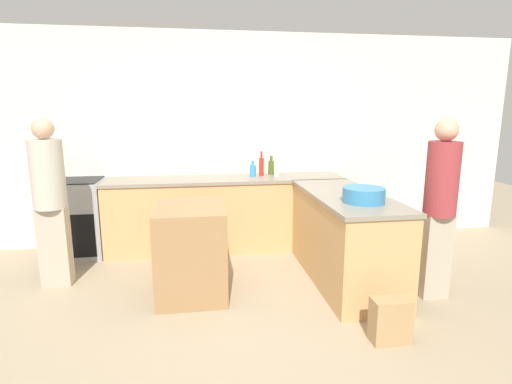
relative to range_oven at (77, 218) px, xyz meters
The scene contains 14 objects.
ground_plane 2.61m from the range_oven, 45.68° to the right, with size 14.00×14.00×0.00m, color tan.
wall_back 2.03m from the range_oven, 10.45° to the left, with size 8.00×0.06×2.70m.
counter_back 1.79m from the range_oven, ahead, with size 2.93×0.66×0.91m.
counter_peninsula 3.14m from the range_oven, 22.15° to the right, with size 0.69×1.74×0.91m.
range_oven is the anchor object (origin of this frame).
island_table 1.86m from the range_oven, 42.80° to the right, with size 0.64×0.81×0.86m.
mixing_bowl 3.36m from the range_oven, 28.28° to the right, with size 0.38×0.38×0.14m.
vinegar_bottle_clear 2.50m from the range_oven, ahead, with size 0.07×0.07×0.29m.
hot_sauce_bottle 2.33m from the range_oven, ahead, with size 0.06×0.06×0.31m.
dish_soap_bottle 2.21m from the range_oven, ahead, with size 0.08×0.08×0.20m.
olive_oil_bottle 2.47m from the range_oven, ahead, with size 0.08×0.08×0.24m.
person_by_range 0.99m from the range_oven, 88.32° to the right, with size 0.31×0.31×1.66m.
person_at_peninsula 4.01m from the range_oven, 25.03° to the right, with size 0.28×0.28×1.66m.
paper_bag 3.70m from the range_oven, 39.40° to the right, with size 0.29×0.16×0.34m.
Camera 1 is at (-0.36, -3.07, 1.72)m, focal length 28.00 mm.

